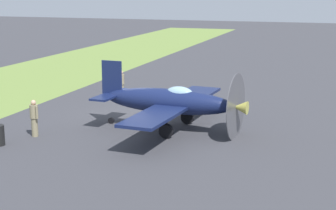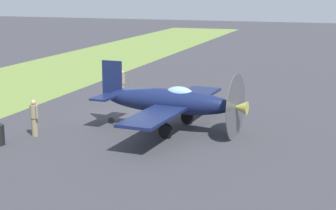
# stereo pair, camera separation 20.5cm
# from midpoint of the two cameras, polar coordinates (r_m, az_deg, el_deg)

# --- Properties ---
(ground_plane) EXTENTS (160.00, 160.00, 0.00)m
(ground_plane) POSITION_cam_midpoint_polar(r_m,az_deg,el_deg) (28.80, -4.32, -1.31)
(ground_plane) COLOR #38383D
(airplane_lead) EXTENTS (9.48, 7.50, 3.37)m
(airplane_lead) POSITION_cam_midpoint_polar(r_m,az_deg,el_deg) (25.92, 0.09, 0.37)
(airplane_lead) COLOR #141E47
(airplane_lead) RESTS_ON ground
(ground_crew_chief) EXTENTS (0.38, 0.57, 1.73)m
(ground_crew_chief) POSITION_cam_midpoint_polar(r_m,az_deg,el_deg) (25.70, -14.19, -1.27)
(ground_crew_chief) COLOR #847A5B
(ground_crew_chief) RESTS_ON ground
(ground_crew_mechanic) EXTENTS (0.63, 0.38, 1.73)m
(ground_crew_mechanic) POSITION_cam_midpoint_polar(r_m,az_deg,el_deg) (33.63, -5.14, 2.27)
(ground_crew_mechanic) COLOR #847A5B
(ground_crew_mechanic) RESTS_ON ground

